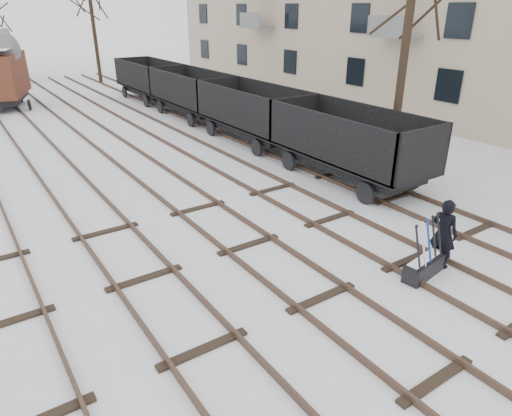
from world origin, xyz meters
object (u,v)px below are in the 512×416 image
(worker, at_px, (444,233))
(box_van_wagon, at_px, (1,73))
(freight_wagon_a, at_px, (348,154))
(ground_frame, at_px, (424,266))

(worker, distance_m, box_van_wagon, 28.53)
(worker, xyz_separation_m, freight_wagon_a, (2.55, 5.91, 0.10))
(ground_frame, height_order, box_van_wagon, box_van_wagon)
(worker, bearing_deg, ground_frame, 86.31)
(freight_wagon_a, bearing_deg, box_van_wagon, 111.70)
(ground_frame, bearing_deg, worker, -1.07)
(freight_wagon_a, xyz_separation_m, box_van_wagon, (-8.72, 21.92, 1.15))
(ground_frame, bearing_deg, box_van_wagon, 92.32)
(worker, height_order, box_van_wagon, box_van_wagon)
(worker, xyz_separation_m, box_van_wagon, (-6.17, 27.83, 1.26))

